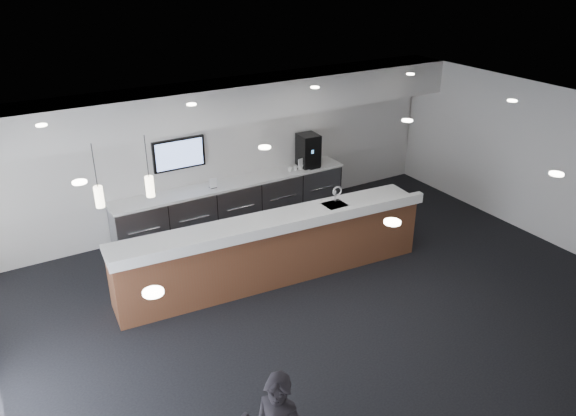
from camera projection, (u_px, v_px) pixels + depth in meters
ground at (334, 311)px, 8.99m from camera, size 10.00×10.00×0.00m
ceiling at (341, 131)px, 7.72m from camera, size 10.00×8.00×0.02m
back_wall at (224, 151)px, 11.48m from camera, size 10.00×0.02×3.00m
right_wall at (552, 167)px, 10.67m from camera, size 0.02×8.00×3.00m
soffit_bulkhead at (231, 101)px, 10.64m from camera, size 10.00×0.90×0.70m
alcove_panel at (225, 147)px, 11.41m from camera, size 9.80×0.06×1.40m
back_credenza at (234, 203)px, 11.63m from camera, size 5.06×0.66×0.95m
wall_tv at (179, 154)px, 10.88m from camera, size 1.05×0.08×0.62m
pendant_left at (159, 196)px, 7.56m from camera, size 0.12×0.12×0.30m
pendant_right at (107, 207)px, 7.23m from camera, size 0.12×0.12×0.30m
ceiling_can_lights at (341, 133)px, 7.73m from camera, size 7.00×5.00×0.02m
service_counter at (273, 249)px, 9.68m from camera, size 5.60×1.33×1.49m
coffee_machine at (308, 150)px, 12.13m from camera, size 0.43×0.55×0.71m
info_sign_left at (213, 183)px, 11.09m from camera, size 0.15×0.02×0.21m
info_sign_right at (301, 164)px, 12.03m from camera, size 0.18×0.06×0.24m
cup_0 at (312, 165)px, 12.18m from camera, size 0.10×0.10×0.10m
cup_1 at (306, 166)px, 12.12m from camera, size 0.15×0.15×0.10m
cup_2 at (301, 167)px, 12.05m from camera, size 0.13×0.13×0.10m
cup_3 at (295, 168)px, 11.99m from camera, size 0.13×0.13×0.10m
cup_4 at (290, 170)px, 11.92m from camera, size 0.14×0.14×0.10m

